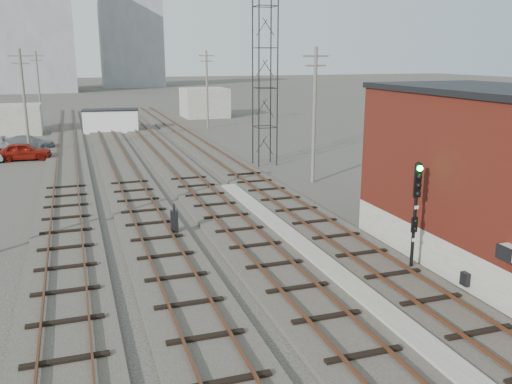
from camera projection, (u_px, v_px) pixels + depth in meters
name	position (u px, v px, depth m)	size (l,w,h in m)	color
ground	(151.00, 128.00, 64.49)	(320.00, 320.00, 0.00)	#282621
track_right	(216.00, 157.00, 45.96)	(3.20, 90.00, 0.39)	#332D28
track_mid_right	(169.00, 159.00, 44.72)	(3.20, 90.00, 0.39)	#332D28
track_mid_left	(119.00, 162.00, 43.47)	(3.20, 90.00, 0.39)	#332D28
track_left	(67.00, 165.00, 42.23)	(3.20, 90.00, 0.39)	#332D28
platform_curb	(321.00, 263.00, 22.38)	(0.90, 28.00, 0.26)	gray
brick_building	(502.00, 178.00, 21.86)	(6.54, 12.20, 7.22)	gray
lattice_tower	(265.00, 68.00, 41.41)	(1.60, 1.60, 15.00)	black
utility_pole_left_b	(24.00, 100.00, 45.65)	(1.80, 0.24, 9.00)	#595147
utility_pole_left_c	(39.00, 85.00, 68.60)	(1.80, 0.24, 9.00)	#595147
utility_pole_right_a	(314.00, 112.00, 35.96)	(1.80, 0.24, 9.00)	#595147
utility_pole_right_b	(207.00, 87.00, 63.50)	(1.80, 0.24, 9.00)	#595147
apartment_left	(22.00, 26.00, 124.06)	(22.00, 14.00, 30.00)	gray
apartment_right	(131.00, 38.00, 146.42)	(16.00, 12.00, 26.00)	gray
shed_left	(3.00, 120.00, 59.11)	(8.00, 5.00, 3.20)	gray
shed_right	(205.00, 103.00, 75.98)	(6.00, 6.00, 4.00)	gray
signal_mast	(416.00, 207.00, 21.20)	(0.40, 0.42, 4.47)	gray
switch_stand	(174.00, 222.00, 25.98)	(0.36, 0.36, 1.49)	black
site_trailer	(111.00, 121.00, 60.97)	(6.39, 3.29, 2.59)	silver
car_red	(24.00, 151.00, 44.78)	(1.74, 4.31, 1.47)	maroon
car_grey	(28.00, 143.00, 49.63)	(1.87, 4.60, 1.33)	slate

